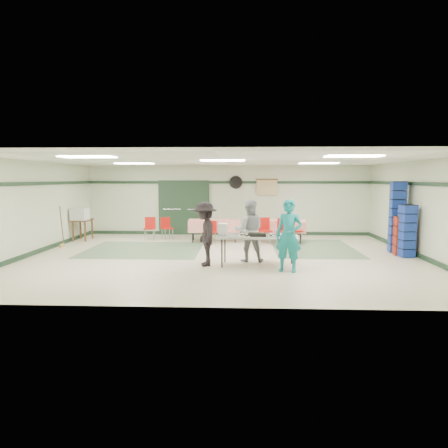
{
  "coord_description": "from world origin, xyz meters",
  "views": [
    {
      "loc": [
        0.52,
        -11.09,
        2.19
      ],
      "look_at": [
        0.05,
        -0.3,
        0.96
      ],
      "focal_mm": 32.0,
      "sensor_mm": 36.0,
      "label": 1
    }
  ],
  "objects_px": {
    "crate_stack_blue_a": "(397,217)",
    "dining_table_a": "(277,226)",
    "dining_table_b": "(214,225)",
    "chair_loose_a": "(166,226)",
    "volunteer_teal": "(289,236)",
    "printer_table": "(82,223)",
    "chair_a": "(283,229)",
    "volunteer_grey": "(249,231)",
    "office_printer": "(80,214)",
    "chair_d": "(210,230)",
    "chair_b": "(264,228)",
    "serving_table": "(258,238)",
    "chair_c": "(293,228)",
    "broom": "(62,226)",
    "crate_stack_blue_b": "(407,231)",
    "volunteer_dark": "(205,234)",
    "crate_stack_red": "(402,236)",
    "chair_loose_b": "(150,226)"
  },
  "relations": [
    {
      "from": "crate_stack_blue_a",
      "to": "dining_table_a",
      "type": "bearing_deg",
      "value": 151.77
    },
    {
      "from": "dining_table_b",
      "to": "chair_loose_a",
      "type": "xyz_separation_m",
      "value": [
        -1.76,
        0.46,
        -0.09
      ]
    },
    {
      "from": "volunteer_teal",
      "to": "printer_table",
      "type": "relative_size",
      "value": 2.04
    },
    {
      "from": "chair_a",
      "to": "crate_stack_blue_a",
      "type": "bearing_deg",
      "value": -7.98
    },
    {
      "from": "dining_table_b",
      "to": "printer_table",
      "type": "distance_m",
      "value": 4.71
    },
    {
      "from": "volunteer_grey",
      "to": "dining_table_a",
      "type": "relative_size",
      "value": 0.81
    },
    {
      "from": "crate_stack_blue_a",
      "to": "office_printer",
      "type": "xyz_separation_m",
      "value": [
        -10.3,
        1.69,
        -0.1
      ]
    },
    {
      "from": "volunteer_grey",
      "to": "chair_d",
      "type": "relative_size",
      "value": 2.09
    },
    {
      "from": "chair_b",
      "to": "chair_d",
      "type": "distance_m",
      "value": 1.8
    },
    {
      "from": "serving_table",
      "to": "dining_table_b",
      "type": "relative_size",
      "value": 1.14
    },
    {
      "from": "volunteer_grey",
      "to": "chair_d",
      "type": "height_order",
      "value": "volunteer_grey"
    },
    {
      "from": "volunteer_grey",
      "to": "printer_table",
      "type": "relative_size",
      "value": 1.96
    },
    {
      "from": "chair_d",
      "to": "crate_stack_blue_a",
      "type": "relative_size",
      "value": 0.37
    },
    {
      "from": "volunteer_grey",
      "to": "office_printer",
      "type": "xyz_separation_m",
      "value": [
        -5.88,
        3.23,
        0.13
      ]
    },
    {
      "from": "chair_c",
      "to": "broom",
      "type": "bearing_deg",
      "value": 162.73
    },
    {
      "from": "dining_table_b",
      "to": "crate_stack_blue_b",
      "type": "bearing_deg",
      "value": -28.39
    },
    {
      "from": "volunteer_dark",
      "to": "crate_stack_red",
      "type": "height_order",
      "value": "volunteer_dark"
    },
    {
      "from": "volunteer_dark",
      "to": "dining_table_a",
      "type": "relative_size",
      "value": 0.8
    },
    {
      "from": "dining_table_b",
      "to": "crate_stack_red",
      "type": "height_order",
      "value": "crate_stack_red"
    },
    {
      "from": "serving_table",
      "to": "office_printer",
      "type": "distance_m",
      "value": 7.16
    },
    {
      "from": "office_printer",
      "to": "chair_c",
      "type": "bearing_deg",
      "value": -1.9
    },
    {
      "from": "volunteer_grey",
      "to": "chair_c",
      "type": "distance_m",
      "value": 3.18
    },
    {
      "from": "dining_table_a",
      "to": "chair_b",
      "type": "xyz_separation_m",
      "value": [
        -0.48,
        -0.56,
        -0.02
      ]
    },
    {
      "from": "crate_stack_blue_b",
      "to": "printer_table",
      "type": "distance_m",
      "value": 10.63
    },
    {
      "from": "chair_loose_b",
      "to": "volunteer_grey",
      "type": "bearing_deg",
      "value": -49.82
    },
    {
      "from": "chair_b",
      "to": "crate_stack_blue_a",
      "type": "height_order",
      "value": "crate_stack_blue_a"
    },
    {
      "from": "chair_loose_b",
      "to": "chair_c",
      "type": "bearing_deg",
      "value": -13.28
    },
    {
      "from": "volunteer_grey",
      "to": "office_printer",
      "type": "distance_m",
      "value": 6.7
    },
    {
      "from": "crate_stack_blue_a",
      "to": "volunteer_dark",
      "type": "bearing_deg",
      "value": -159.24
    },
    {
      "from": "serving_table",
      "to": "chair_loose_b",
      "type": "bearing_deg",
      "value": 135.71
    },
    {
      "from": "serving_table",
      "to": "chair_a",
      "type": "bearing_deg",
      "value": 77.88
    },
    {
      "from": "dining_table_b",
      "to": "broom",
      "type": "relative_size",
      "value": 1.38
    },
    {
      "from": "chair_loose_a",
      "to": "broom",
      "type": "bearing_deg",
      "value": 177.07
    },
    {
      "from": "chair_loose_a",
      "to": "broom",
      "type": "relative_size",
      "value": 0.6
    },
    {
      "from": "crate_stack_blue_a",
      "to": "chair_c",
      "type": "bearing_deg",
      "value": 156.71
    },
    {
      "from": "volunteer_grey",
      "to": "chair_a",
      "type": "relative_size",
      "value": 1.89
    },
    {
      "from": "chair_b",
      "to": "crate_stack_blue_a",
      "type": "bearing_deg",
      "value": -29.57
    },
    {
      "from": "volunteer_teal",
      "to": "chair_loose_a",
      "type": "relative_size",
      "value": 2.17
    },
    {
      "from": "dining_table_b",
      "to": "printer_table",
      "type": "height_order",
      "value": "dining_table_b"
    },
    {
      "from": "serving_table",
      "to": "volunteer_dark",
      "type": "relative_size",
      "value": 1.27
    },
    {
      "from": "serving_table",
      "to": "chair_loose_a",
      "type": "distance_m",
      "value": 5.38
    },
    {
      "from": "volunteer_teal",
      "to": "dining_table_a",
      "type": "height_order",
      "value": "volunteer_teal"
    },
    {
      "from": "chair_b",
      "to": "chair_c",
      "type": "distance_m",
      "value": 0.96
    },
    {
      "from": "chair_loose_b",
      "to": "broom",
      "type": "distance_m",
      "value": 2.97
    },
    {
      "from": "chair_d",
      "to": "chair_a",
      "type": "bearing_deg",
      "value": 23.44
    },
    {
      "from": "chair_c",
      "to": "chair_loose_b",
      "type": "relative_size",
      "value": 1.12
    },
    {
      "from": "serving_table",
      "to": "crate_stack_red",
      "type": "height_order",
      "value": "crate_stack_red"
    },
    {
      "from": "crate_stack_red",
      "to": "chair_a",
      "type": "bearing_deg",
      "value": 152.27
    },
    {
      "from": "chair_c",
      "to": "office_printer",
      "type": "xyz_separation_m",
      "value": [
        -7.39,
        0.44,
        0.39
      ]
    },
    {
      "from": "chair_d",
      "to": "office_printer",
      "type": "relative_size",
      "value": 1.49
    }
  ]
}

